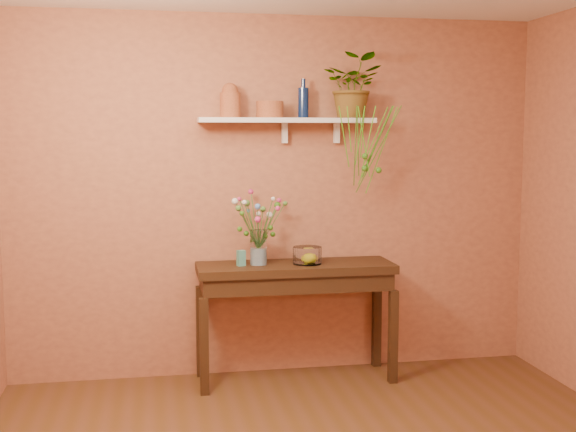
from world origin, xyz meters
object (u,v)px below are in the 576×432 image
blue_bottle (303,102)px  bouquet (258,214)px  glass_bowl (307,256)px  sideboard (296,281)px  terracotta_jug (230,101)px  spider_plant (354,86)px  glass_vase (258,250)px

blue_bottle → bouquet: bearing=-161.0°
glass_bowl → sideboard: bearing=164.6°
sideboard → blue_bottle: (0.08, 0.14, 1.31)m
terracotta_jug → blue_bottle: 0.54m
spider_plant → bouquet: 1.19m
terracotta_jug → glass_bowl: terracotta_jug is taller
sideboard → glass_vase: bearing=177.2°
spider_plant → bouquet: (-0.74, -0.09, -0.93)m
glass_vase → sideboard: bearing=-2.8°
spider_plant → glass_bowl: spider_plant is taller
glass_vase → glass_bowl: glass_vase is taller
terracotta_jug → spider_plant: bearing=-0.3°
sideboard → bouquet: size_ratio=3.41×
spider_plant → bouquet: size_ratio=1.11×
terracotta_jug → spider_plant: spider_plant is taller
glass_vase → bouquet: bearing=170.5°
glass_vase → glass_bowl: bearing=-5.8°
spider_plant → glass_bowl: (-0.38, -0.13, -1.24)m
sideboard → bouquet: (-0.28, 0.01, 0.49)m
terracotta_jug → blue_bottle: (0.54, 0.03, -0.00)m
terracotta_jug → glass_vase: 1.09m
terracotta_jug → spider_plant: size_ratio=0.53×
terracotta_jug → blue_bottle: size_ratio=0.87×
sideboard → blue_bottle: size_ratio=5.03×
bouquet → terracotta_jug: bearing=152.3°
glass_vase → glass_bowl: 0.36m
sideboard → terracotta_jug: terracotta_jug is taller
blue_bottle → glass_vase: bearing=-160.7°
blue_bottle → spider_plant: size_ratio=0.61×
blue_bottle → terracotta_jug: bearing=-177.0°
bouquet → glass_bowl: 0.47m
sideboard → terracotta_jug: bearing=166.5°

